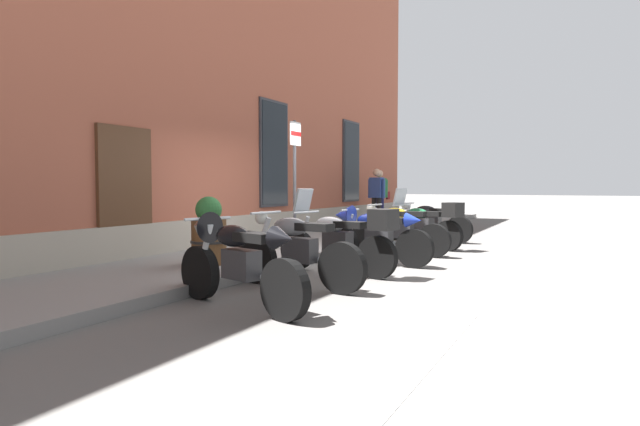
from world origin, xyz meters
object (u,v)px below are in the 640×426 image
(pedestrian_blue_top, at_px, (377,194))
(barrel_planter, at_px, (209,234))
(motorcycle_blue_sport, at_px, (372,232))
(motorcycle_black_naked, at_px, (429,222))
(parking_sign, at_px, (295,166))
(motorcycle_grey_naked, at_px, (296,251))
(pedestrian_striped_shirt, at_px, (379,194))
(motorcycle_yellow_naked, at_px, (398,230))
(motorcycle_black_sport, at_px, (234,257))
(motorcycle_green_touring, at_px, (425,224))
(motorcycle_silver_touring, at_px, (341,239))

(pedestrian_blue_top, relative_size, barrel_planter, 1.63)
(motorcycle_blue_sport, xyz_separation_m, pedestrian_blue_top, (6.26, 2.31, 0.55))
(motorcycle_black_naked, relative_size, parking_sign, 0.88)
(parking_sign, distance_m, barrel_planter, 2.59)
(motorcycle_grey_naked, height_order, pedestrian_striped_shirt, pedestrian_striped_shirt)
(motorcycle_yellow_naked, relative_size, barrel_planter, 1.98)
(motorcycle_black_sport, distance_m, parking_sign, 4.44)
(barrel_planter, bearing_deg, motorcycle_yellow_naked, -28.67)
(parking_sign, bearing_deg, barrel_planter, 175.65)
(motorcycle_blue_sport, bearing_deg, pedestrian_striped_shirt, 19.67)
(pedestrian_striped_shirt, bearing_deg, motorcycle_yellow_naked, -156.19)
(motorcycle_yellow_naked, height_order, motorcycle_green_touring, motorcycle_green_touring)
(motorcycle_black_naked, distance_m, pedestrian_striped_shirt, 3.97)
(motorcycle_black_sport, height_order, pedestrian_striped_shirt, pedestrian_striped_shirt)
(barrel_planter, bearing_deg, motorcycle_silver_touring, -64.89)
(barrel_planter, bearing_deg, motorcycle_black_naked, -15.51)
(parking_sign, bearing_deg, motorcycle_yellow_naked, -57.66)
(motorcycle_grey_naked, distance_m, barrel_planter, 1.79)
(motorcycle_black_naked, xyz_separation_m, pedestrian_blue_top, (2.16, 2.16, 0.63))
(motorcycle_silver_touring, xyz_separation_m, pedestrian_striped_shirt, (8.38, 2.53, 0.55))
(motorcycle_silver_touring, height_order, motorcycle_blue_sport, motorcycle_silver_touring)
(motorcycle_blue_sport, distance_m, barrel_planter, 2.77)
(pedestrian_striped_shirt, relative_size, barrel_planter, 1.63)
(motorcycle_blue_sport, bearing_deg, motorcycle_black_sport, 177.38)
(motorcycle_black_naked, bearing_deg, motorcycle_black_sport, 179.86)
(motorcycle_yellow_naked, xyz_separation_m, barrel_planter, (-3.41, 1.86, 0.13))
(motorcycle_grey_naked, bearing_deg, parking_sign, 29.73)
(motorcycle_black_sport, xyz_separation_m, motorcycle_green_touring, (6.35, -0.35, -0.03))
(parking_sign, relative_size, barrel_planter, 2.34)
(barrel_planter, bearing_deg, motorcycle_green_touring, -23.60)
(motorcycle_green_touring, relative_size, barrel_planter, 1.87)
(pedestrian_striped_shirt, bearing_deg, parking_sign, -172.67)
(motorcycle_grey_naked, relative_size, motorcycle_silver_touring, 0.97)
(motorcycle_black_sport, relative_size, barrel_planter, 2.01)
(motorcycle_blue_sport, distance_m, motorcycle_green_touring, 2.62)
(motorcycle_grey_naked, distance_m, motorcycle_black_naked, 6.54)
(motorcycle_green_touring, height_order, barrel_planter, motorcycle_green_touring)
(pedestrian_striped_shirt, bearing_deg, motorcycle_black_sport, -167.62)
(motorcycle_yellow_naked, xyz_separation_m, motorcycle_black_naked, (2.74, 0.16, -0.01))
(motorcycle_green_touring, height_order, pedestrian_blue_top, pedestrian_blue_top)
(motorcycle_black_sport, height_order, motorcycle_blue_sport, motorcycle_black_sport)
(parking_sign, bearing_deg, motorcycle_black_naked, -21.87)
(motorcycle_yellow_naked, height_order, pedestrian_striped_shirt, pedestrian_striped_shirt)
(parking_sign, xyz_separation_m, barrel_planter, (-2.34, 0.18, -1.10))
(motorcycle_black_naked, xyz_separation_m, barrel_planter, (-6.15, 1.71, 0.14))
(pedestrian_striped_shirt, distance_m, barrel_planter, 9.27)
(motorcycle_grey_naked, relative_size, parking_sign, 0.84)
(motorcycle_silver_touring, relative_size, motorcycle_black_naked, 1.00)
(motorcycle_black_naked, bearing_deg, barrel_planter, 164.49)
(motorcycle_black_naked, distance_m, barrel_planter, 6.38)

